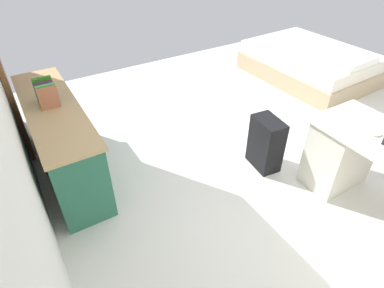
{
  "coord_description": "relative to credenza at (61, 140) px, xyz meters",
  "views": [
    {
      "loc": [
        -2.08,
        2.43,
        2.31
      ],
      "look_at": [
        -0.13,
        1.25,
        0.6
      ],
      "focal_mm": 30.05,
      "sensor_mm": 36.0,
      "label": 1
    }
  ],
  "objects": [
    {
      "name": "figurine_small",
      "position": [
        0.49,
        0.0,
        0.45
      ],
      "size": [
        0.08,
        0.08,
        0.11
      ],
      "primitive_type": "cone",
      "color": "#4C7FBF",
      "rests_on": "credenza"
    },
    {
      "name": "ground_plane",
      "position": [
        -0.86,
        -2.2,
        -0.4
      ],
      "size": [
        6.17,
        6.17,
        0.0
      ],
      "primitive_type": "plane",
      "color": "silver"
    },
    {
      "name": "book_row",
      "position": [
        0.05,
        0.0,
        0.5
      ],
      "size": [
        0.24,
        0.17,
        0.22
      ],
      "color": "#A35F41",
      "rests_on": "credenza"
    },
    {
      "name": "computer_mouse",
      "position": [
        -1.86,
        -2.25,
        0.36
      ],
      "size": [
        0.06,
        0.1,
        0.03
      ],
      "primitive_type": "ellipsoid",
      "rotation": [
        0.0,
        0.0,
        -0.01
      ],
      "color": "white",
      "rests_on": "desk"
    },
    {
      "name": "credenza",
      "position": [
        0.0,
        0.0,
        0.0
      ],
      "size": [
        1.8,
        0.48,
        0.79
      ],
      "color": "#28664C",
      "rests_on": "ground_plane"
    },
    {
      "name": "suitcase_black",
      "position": [
        -1.02,
        -1.84,
        -0.11
      ],
      "size": [
        0.38,
        0.26,
        0.58
      ],
      "primitive_type": "cube",
      "rotation": [
        0.0,
        0.0,
        -0.12
      ],
      "color": "black",
      "rests_on": "ground_plane"
    },
    {
      "name": "bed",
      "position": [
        0.3,
        -3.96,
        -0.15
      ],
      "size": [
        1.95,
        1.47,
        0.58
      ],
      "color": "tan",
      "rests_on": "ground_plane"
    }
  ]
}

